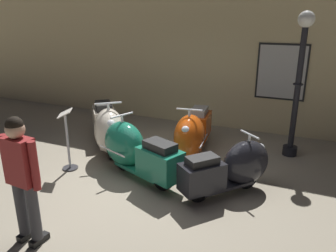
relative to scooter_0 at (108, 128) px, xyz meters
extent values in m
plane|color=gray|center=(1.34, -0.89, -0.52)|extent=(60.00, 60.00, 0.00)
cube|color=#CCB784|center=(1.34, 2.58, 1.43)|extent=(18.00, 0.20, 3.90)
cube|color=black|center=(3.01, 2.47, 0.95)|extent=(1.08, 0.03, 1.25)
cube|color=#B2B2AD|center=(3.01, 2.45, 0.95)|extent=(1.00, 0.01, 1.17)
cylinder|color=black|center=(0.23, -0.27, -0.29)|extent=(0.36, 0.41, 0.46)
cylinder|color=silver|center=(0.23, -0.27, -0.29)|extent=(0.22, 0.23, 0.21)
cylinder|color=black|center=(-0.47, 0.56, -0.29)|extent=(0.36, 0.41, 0.46)
cylinder|color=silver|center=(-0.47, 0.56, -0.29)|extent=(0.22, 0.23, 0.21)
cube|color=beige|center=(-0.12, 0.14, -0.31)|extent=(1.01, 1.10, 0.06)
ellipsoid|color=beige|center=(0.19, -0.23, 0.04)|extent=(1.07, 1.12, 0.87)
cube|color=beige|center=(-0.44, 0.53, -0.04)|extent=(0.85, 0.89, 0.50)
cube|color=black|center=(-0.44, 0.53, 0.28)|extent=(0.60, 0.63, 0.14)
sphere|color=silver|center=(0.40, -0.48, 0.28)|extent=(0.17, 0.17, 0.17)
cylinder|color=silver|center=(0.21, -0.26, 0.44)|extent=(0.05, 0.05, 0.32)
cylinder|color=silver|center=(0.21, -0.26, 0.60)|extent=(0.41, 0.35, 0.04)
cube|color=silver|center=(0.42, -0.04, -0.02)|extent=(0.50, 0.60, 0.03)
cylinder|color=black|center=(0.71, -0.61, -0.30)|extent=(0.43, 0.24, 0.43)
cylinder|color=silver|center=(0.71, -0.61, -0.30)|extent=(0.22, 0.17, 0.19)
cylinder|color=black|center=(1.65, -0.98, -0.30)|extent=(0.43, 0.24, 0.43)
cylinder|color=silver|center=(1.65, -0.98, -0.30)|extent=(0.22, 0.17, 0.19)
cube|color=#196B51|center=(1.18, -0.80, -0.32)|extent=(1.09, 0.73, 0.05)
ellipsoid|color=#196B51|center=(0.75, -0.63, 0.00)|extent=(1.04, 0.85, 0.81)
cube|color=#196B51|center=(1.61, -0.97, -0.07)|extent=(0.84, 0.67, 0.47)
cube|color=black|center=(1.61, -0.97, 0.23)|extent=(0.59, 0.47, 0.13)
sphere|color=silver|center=(0.48, -0.52, 0.23)|extent=(0.16, 0.16, 0.16)
cylinder|color=silver|center=(0.73, -0.62, 0.38)|extent=(0.05, 0.05, 0.30)
cylinder|color=silver|center=(0.73, -0.62, 0.53)|extent=(0.21, 0.45, 0.03)
cube|color=silver|center=(0.65, -0.88, -0.05)|extent=(0.67, 0.28, 0.03)
cylinder|color=black|center=(1.70, 0.11, -0.30)|extent=(0.14, 0.44, 0.43)
cylinder|color=silver|center=(1.70, 0.11, -0.30)|extent=(0.13, 0.21, 0.20)
cylinder|color=black|center=(1.56, 1.14, -0.30)|extent=(0.14, 0.44, 0.43)
cylinder|color=silver|center=(1.56, 1.14, -0.30)|extent=(0.13, 0.21, 0.20)
cube|color=#C6470F|center=(1.63, 0.62, -0.32)|extent=(0.52, 1.07, 0.05)
ellipsoid|color=#C6470F|center=(1.69, 0.17, 0.01)|extent=(0.68, 0.98, 0.83)
cube|color=#C6470F|center=(1.57, 1.09, -0.06)|extent=(0.53, 0.79, 0.48)
cube|color=gray|center=(1.57, 1.09, 0.24)|extent=(0.37, 0.56, 0.13)
sphere|color=silver|center=(1.73, -0.14, 0.24)|extent=(0.16, 0.16, 0.16)
cylinder|color=silver|center=(1.69, 0.13, 0.39)|extent=(0.05, 0.05, 0.30)
cylinder|color=silver|center=(1.69, 0.13, 0.54)|extent=(0.48, 0.10, 0.03)
cube|color=silver|center=(1.96, 0.20, -0.04)|extent=(0.11, 0.73, 0.03)
cylinder|color=black|center=(2.89, -0.38, -0.33)|extent=(0.30, 0.34, 0.38)
cylinder|color=silver|center=(2.89, -0.38, -0.33)|extent=(0.18, 0.19, 0.17)
cylinder|color=black|center=(2.31, -1.08, -0.33)|extent=(0.30, 0.34, 0.38)
cylinder|color=silver|center=(2.31, -1.08, -0.33)|extent=(0.18, 0.19, 0.17)
cube|color=black|center=(2.60, -0.73, -0.34)|extent=(0.85, 0.92, 0.05)
ellipsoid|color=black|center=(2.86, -0.42, -0.05)|extent=(0.90, 0.94, 0.73)
cube|color=black|center=(2.34, -1.05, -0.11)|extent=(0.71, 0.75, 0.42)
cube|color=black|center=(2.34, -1.05, 0.15)|extent=(0.50, 0.53, 0.12)
sphere|color=silver|center=(3.04, -0.21, 0.15)|extent=(0.14, 0.14, 0.14)
cylinder|color=silver|center=(2.88, -0.40, 0.28)|extent=(0.04, 0.04, 0.27)
cylinder|color=silver|center=(2.88, -0.40, 0.42)|extent=(0.34, 0.29, 0.03)
cube|color=silver|center=(2.68, -0.26, -0.10)|extent=(0.42, 0.50, 0.02)
cylinder|color=black|center=(3.43, 1.32, -0.43)|extent=(0.28, 0.28, 0.18)
cylinder|color=black|center=(3.43, 1.32, 0.81)|extent=(0.11, 0.11, 2.30)
torus|color=black|center=(3.43, 1.32, 0.93)|extent=(0.19, 0.19, 0.04)
sphere|color=white|center=(3.43, 1.32, 2.10)|extent=(0.30, 0.30, 0.30)
cube|color=black|center=(0.80, -2.80, -0.48)|extent=(0.12, 0.26, 0.08)
cylinder|color=#38383D|center=(0.80, -2.82, -0.03)|extent=(0.14, 0.14, 0.81)
cube|color=black|center=(0.58, -2.78, -0.48)|extent=(0.12, 0.26, 0.08)
cylinder|color=#38383D|center=(0.58, -2.80, -0.03)|extent=(0.14, 0.14, 0.81)
cube|color=maroon|center=(0.69, -2.81, 0.58)|extent=(0.39, 0.23, 0.57)
cylinder|color=maroon|center=(0.92, -2.83, 0.57)|extent=(0.09, 0.09, 0.59)
cylinder|color=maroon|center=(0.46, -2.79, 0.57)|extent=(0.09, 0.09, 0.59)
sphere|color=tan|center=(0.69, -2.81, 0.97)|extent=(0.22, 0.22, 0.22)
sphere|color=black|center=(0.69, -2.81, 1.02)|extent=(0.20, 0.20, 0.20)
cylinder|color=#333338|center=(-0.22, -0.96, -0.51)|extent=(0.28, 0.28, 0.02)
cylinder|color=#A5A5AD|center=(-0.22, -0.96, 0.02)|extent=(0.04, 0.04, 1.02)
cube|color=silver|center=(-0.22, -0.96, 0.55)|extent=(0.35, 0.39, 0.12)
camera|label=1|loc=(3.65, -5.33, 2.19)|focal=35.55mm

